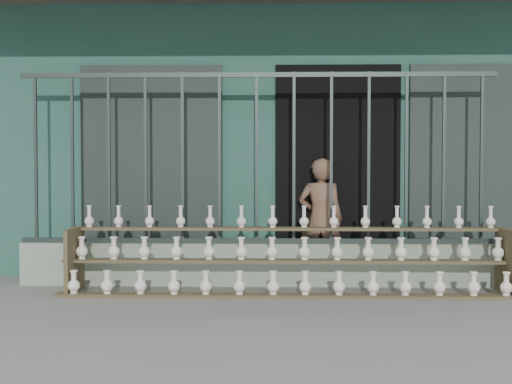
{
  "coord_description": "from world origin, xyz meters",
  "views": [
    {
      "loc": [
        0.16,
        -5.45,
        1.23
      ],
      "look_at": [
        0.0,
        1.0,
        1.0
      ],
      "focal_mm": 45.0,
      "sensor_mm": 36.0,
      "label": 1
    }
  ],
  "objects": [
    {
      "name": "shelf_rack",
      "position": [
        0.33,
        0.88,
        0.36
      ],
      "size": [
        4.5,
        0.68,
        0.85
      ],
      "color": "brown",
      "rests_on": "ground"
    },
    {
      "name": "ground",
      "position": [
        0.0,
        0.0,
        0.0
      ],
      "size": [
        60.0,
        60.0,
        0.0
      ],
      "primitive_type": "plane",
      "color": "slate"
    },
    {
      "name": "security_fence",
      "position": [
        -0.0,
        1.3,
        1.35
      ],
      "size": [
        5.0,
        0.04,
        1.8
      ],
      "color": "#283330",
      "rests_on": "parapet_wall"
    },
    {
      "name": "workshop_building",
      "position": [
        0.0,
        4.23,
        1.62
      ],
      "size": [
        7.4,
        6.6,
        3.21
      ],
      "color": "#285447",
      "rests_on": "ground"
    },
    {
      "name": "parapet_wall",
      "position": [
        0.0,
        1.3,
        0.23
      ],
      "size": [
        5.0,
        0.2,
        0.45
      ],
      "primitive_type": "cube",
      "color": "#91A28B",
      "rests_on": "ground"
    },
    {
      "name": "elderly_woman",
      "position": [
        0.7,
        1.63,
        0.68
      ],
      "size": [
        0.53,
        0.38,
        1.35
      ],
      "primitive_type": "imported",
      "rotation": [
        0.0,
        0.0,
        3.02
      ],
      "color": "brown",
      "rests_on": "ground"
    }
  ]
}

